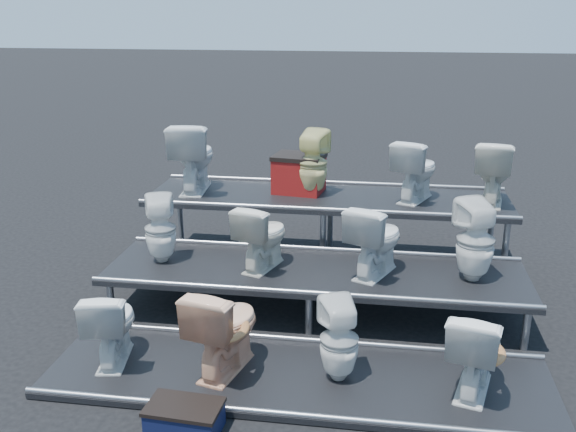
# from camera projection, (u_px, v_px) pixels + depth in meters

# --- Properties ---
(ground) EXTENTS (80.00, 80.00, 0.00)m
(ground) POSITION_uv_depth(u_px,v_px,m) (314.00, 311.00, 6.59)
(ground) COLOR black
(ground) RESTS_ON ground
(tier_front) EXTENTS (4.20, 1.20, 0.06)m
(tier_front) POSITION_uv_depth(u_px,v_px,m) (297.00, 377.00, 5.36)
(tier_front) COLOR black
(tier_front) RESTS_ON ground
(tier_mid) EXTENTS (4.20, 1.20, 0.46)m
(tier_mid) POSITION_uv_depth(u_px,v_px,m) (314.00, 291.00, 6.52)
(tier_mid) COLOR black
(tier_mid) RESTS_ON ground
(tier_back) EXTENTS (4.20, 1.20, 0.86)m
(tier_back) POSITION_uv_depth(u_px,v_px,m) (327.00, 230.00, 7.68)
(tier_back) COLOR black
(tier_back) RESTS_ON ground
(toilet_0) EXTENTS (0.49, 0.72, 0.68)m
(toilet_0) POSITION_uv_depth(u_px,v_px,m) (111.00, 324.00, 5.48)
(toilet_0) COLOR silver
(toilet_0) RESTS_ON tier_front
(toilet_1) EXTENTS (0.61, 0.85, 0.78)m
(toilet_1) POSITION_uv_depth(u_px,v_px,m) (225.00, 327.00, 5.32)
(toilet_1) COLOR #EBAB84
(toilet_1) RESTS_ON tier_front
(toilet_2) EXTENTS (0.42, 0.42, 0.70)m
(toilet_2) POSITION_uv_depth(u_px,v_px,m) (339.00, 340.00, 5.19)
(toilet_2) COLOR silver
(toilet_2) RESTS_ON tier_front
(toilet_3) EXTENTS (0.57, 0.79, 0.72)m
(toilet_3) POSITION_uv_depth(u_px,v_px,m) (475.00, 349.00, 5.04)
(toilet_3) COLOR silver
(toilet_3) RESTS_ON tier_front
(toilet_4) EXTENTS (0.40, 0.41, 0.71)m
(toilet_4) POSITION_uv_depth(u_px,v_px,m) (160.00, 229.00, 6.57)
(toilet_4) COLOR silver
(toilet_4) RESTS_ON tier_mid
(toilet_5) EXTENTS (0.57, 0.75, 0.67)m
(toilet_5) POSITION_uv_depth(u_px,v_px,m) (262.00, 236.00, 6.42)
(toilet_5) COLOR silver
(toilet_5) RESTS_ON tier_mid
(toilet_6) EXTENTS (0.66, 0.81, 0.72)m
(toilet_6) POSITION_uv_depth(u_px,v_px,m) (376.00, 239.00, 6.25)
(toilet_6) COLOR silver
(toilet_6) RESTS_ON tier_mid
(toilet_7) EXTENTS (0.48, 0.49, 0.80)m
(toilet_7) POSITION_uv_depth(u_px,v_px,m) (475.00, 241.00, 6.11)
(toilet_7) COLOR silver
(toilet_7) RESTS_ON tier_mid
(toilet_8) EXTENTS (0.53, 0.85, 0.84)m
(toilet_8) POSITION_uv_depth(u_px,v_px,m) (193.00, 157.00, 7.65)
(toilet_8) COLOR silver
(toilet_8) RESTS_ON tier_back
(toilet_9) EXTENTS (0.43, 0.44, 0.78)m
(toilet_9) POSITION_uv_depth(u_px,v_px,m) (312.00, 163.00, 7.45)
(toilet_9) COLOR #DFD889
(toilet_9) RESTS_ON tier_back
(toilet_10) EXTENTS (0.64, 0.79, 0.71)m
(toilet_10) POSITION_uv_depth(u_px,v_px,m) (416.00, 170.00, 7.29)
(toilet_10) COLOR silver
(toilet_10) RESTS_ON tier_back
(toilet_11) EXTENTS (0.53, 0.77, 0.72)m
(toilet_11) POSITION_uv_depth(u_px,v_px,m) (493.00, 172.00, 7.17)
(toilet_11) COLOR silver
(toilet_11) RESTS_ON tier_back
(red_crate) EXTENTS (0.62, 0.53, 0.40)m
(red_crate) POSITION_uv_depth(u_px,v_px,m) (299.00, 175.00, 7.65)
(red_crate) COLOR maroon
(red_crate) RESTS_ON tier_back
(step_stool) EXTENTS (0.55, 0.35, 0.19)m
(step_stool) POSITION_uv_depth(u_px,v_px,m) (185.00, 420.00, 4.71)
(step_stool) COLOR black
(step_stool) RESTS_ON ground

